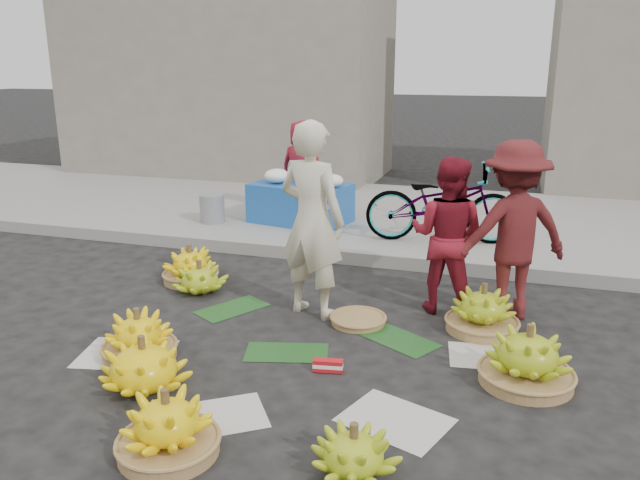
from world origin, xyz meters
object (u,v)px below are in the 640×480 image
(banana_bunch_4, at_px, (528,358))
(bicycle, at_px, (442,203))
(vendor_cream, at_px, (312,220))
(flower_table, at_px, (301,200))
(banana_bunch_0, at_px, (139,337))

(banana_bunch_4, bearing_deg, bicycle, 107.69)
(vendor_cream, distance_m, flower_table, 2.94)
(flower_table, bearing_deg, banana_bunch_4, -39.11)
(banana_bunch_0, relative_size, vendor_cream, 0.32)
(flower_table, height_order, bicycle, bicycle)
(banana_bunch_4, bearing_deg, flower_table, 129.70)
(vendor_cream, height_order, bicycle, vendor_cream)
(banana_bunch_0, xyz_separation_m, flower_table, (-0.03, 3.95, 0.25))
(flower_table, distance_m, bicycle, 1.96)
(banana_bunch_4, height_order, bicycle, bicycle)
(banana_bunch_0, bearing_deg, bicycle, 62.16)
(banana_bunch_0, bearing_deg, vendor_cream, 50.80)
(banana_bunch_4, height_order, flower_table, flower_table)
(vendor_cream, xyz_separation_m, flower_table, (-1.04, 2.71, -0.45))
(banana_bunch_0, xyz_separation_m, bicycle, (1.88, 3.55, 0.43))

